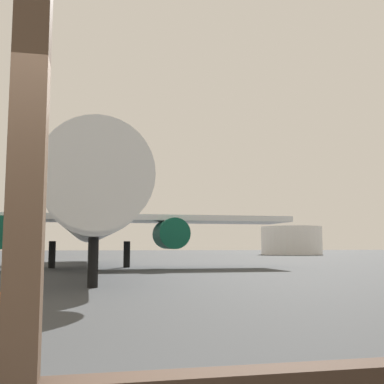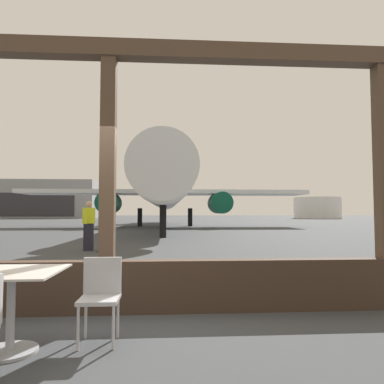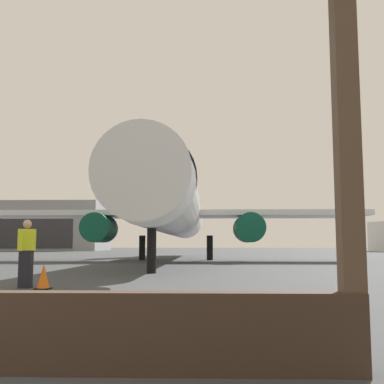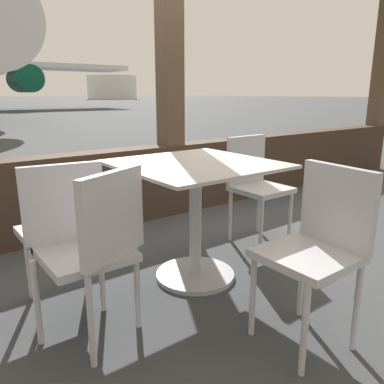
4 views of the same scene
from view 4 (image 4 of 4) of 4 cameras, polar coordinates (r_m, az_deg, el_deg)
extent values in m
cube|color=#38281E|center=(3.88, -3.11, 1.99)|extent=(8.01, 0.24, 0.69)
cube|color=#4C3828|center=(3.83, -3.42, 22.79)|extent=(0.20, 0.20, 3.48)
cube|color=#4C3828|center=(6.81, 26.66, 17.74)|extent=(0.20, 0.20, 3.48)
cube|color=#ADA89E|center=(2.37, 0.52, 4.21)|extent=(0.91, 0.91, 0.02)
cylinder|color=#9EA0A5|center=(2.47, 0.50, -4.70)|extent=(0.08, 0.08, 0.76)
cylinder|color=#9EA0A5|center=(2.61, 0.48, -12.24)|extent=(0.52, 0.52, 0.03)
cube|color=#B2B2B7|center=(1.88, 16.78, -9.15)|extent=(0.40, 0.40, 0.04)
cube|color=#B2B2B7|center=(1.94, 20.86, -1.98)|extent=(0.08, 0.40, 0.39)
cylinder|color=#B2B2B7|center=(1.77, 16.51, -19.01)|extent=(0.03, 0.03, 0.46)
cylinder|color=#B2B2B7|center=(1.98, 9.09, -14.75)|extent=(0.03, 0.03, 0.46)
cylinder|color=#B2B2B7|center=(2.01, 23.40, -15.42)|extent=(0.03, 0.03, 0.46)
cylinder|color=#B2B2B7|center=(2.19, 16.11, -12.12)|extent=(0.03, 0.03, 0.46)
cube|color=#B2B2B7|center=(3.10, 10.32, 0.41)|extent=(0.40, 0.40, 0.04)
cube|color=#B2B2B7|center=(3.18, 8.09, 4.81)|extent=(0.40, 0.04, 0.39)
cylinder|color=#B2B2B7|center=(3.18, 14.47, -3.63)|extent=(0.03, 0.03, 0.45)
cylinder|color=#B2B2B7|center=(2.93, 10.32, -4.96)|extent=(0.03, 0.03, 0.45)
cylinder|color=#B2B2B7|center=(3.39, 9.97, -2.25)|extent=(0.03, 0.03, 0.45)
cylinder|color=#B2B2B7|center=(3.16, 5.77, -3.37)|extent=(0.03, 0.03, 0.45)
cube|color=#B2B2B7|center=(1.93, -15.61, -8.95)|extent=(0.40, 0.40, 0.04)
cube|color=#B2B2B7|center=(1.73, -11.78, -3.53)|extent=(0.38, 0.20, 0.40)
cylinder|color=#B2B2B7|center=(2.04, -22.18, -15.10)|extent=(0.03, 0.03, 0.44)
cylinder|color=#B2B2B7|center=(2.24, -15.41, -11.74)|extent=(0.03, 0.03, 0.44)
cylinder|color=#B2B2B7|center=(1.81, -14.88, -18.33)|extent=(0.03, 0.03, 0.44)
cylinder|color=#B2B2B7|center=(2.04, -8.21, -14.08)|extent=(0.03, 0.03, 0.44)
cube|color=#B2B2B7|center=(2.25, -19.09, -5.70)|extent=(0.40, 0.40, 0.04)
cube|color=#B2B2B7|center=(2.01, -18.69, -1.53)|extent=(0.40, 0.10, 0.39)
cylinder|color=#B2B2B7|center=(2.47, -23.29, -9.82)|extent=(0.03, 0.03, 0.44)
cylinder|color=#B2B2B7|center=(2.51, -15.50, -8.70)|extent=(0.03, 0.03, 0.44)
cylinder|color=#B2B2B7|center=(2.16, -22.32, -13.28)|extent=(0.03, 0.03, 0.44)
cylinder|color=#B2B2B7|center=(2.21, -13.38, -11.89)|extent=(0.03, 0.03, 0.44)
cube|color=silver|center=(33.12, -21.06, 17.11)|extent=(12.09, 4.20, 0.36)
cylinder|color=#0C4C38|center=(31.20, -23.71, 15.23)|extent=(1.90, 3.20, 1.90)
cylinder|color=white|center=(81.99, -11.86, 15.06)|extent=(9.88, 9.88, 4.56)
camera|label=1|loc=(2.48, 47.08, 15.63)|focal=44.76mm
camera|label=2|loc=(3.42, 85.01, 3.92)|focal=33.51mm
camera|label=3|loc=(4.85, 65.87, 5.04)|focal=44.31mm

